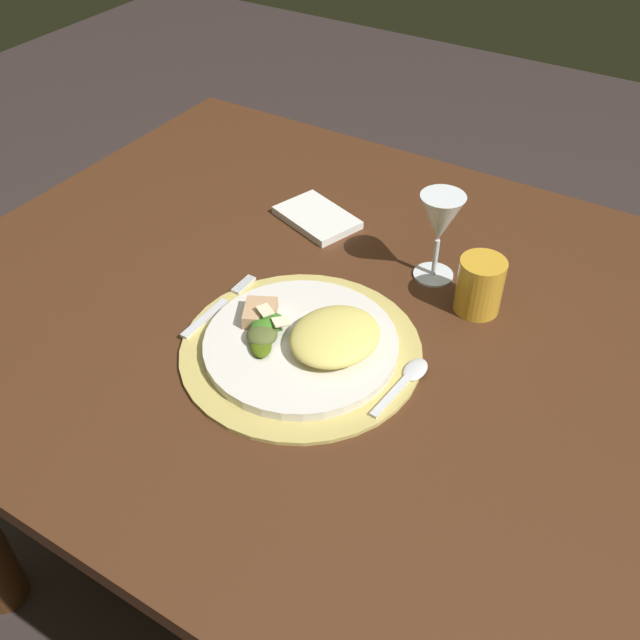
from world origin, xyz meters
The scene contains 12 objects.
ground_plane centered at (0.00, 0.00, 0.00)m, with size 6.00×6.00×0.00m, color #342927.
dining_table centered at (0.00, 0.00, 0.56)m, with size 1.20×0.99×0.72m.
placemat centered at (0.03, -0.10, 0.72)m, with size 0.34×0.34×0.01m, color tan.
dinner_plate centered at (0.03, -0.10, 0.74)m, with size 0.27×0.27×0.01m, color silver.
pasta_serving centered at (0.07, -0.09, 0.76)m, with size 0.13×0.11×0.03m, color #E7D368.
salad_greens centered at (-0.02, -0.13, 0.75)m, with size 0.07×0.09×0.03m.
bread_piece centered at (-0.04, -0.10, 0.75)m, with size 0.05×0.04×0.02m, color tan.
fork centered at (-0.12, -0.10, 0.73)m, with size 0.01×0.16×0.00m.
spoon centered at (0.18, -0.08, 0.73)m, with size 0.03×0.13×0.01m.
napkin centered at (-0.12, 0.19, 0.73)m, with size 0.14×0.09×0.01m, color silver.
wine_glass centered at (0.11, 0.15, 0.82)m, with size 0.07×0.07×0.14m.
amber_tumbler centered at (0.20, 0.11, 0.76)m, with size 0.07×0.07×0.09m, color gold.
Camera 1 is at (0.43, -0.70, 1.40)m, focal length 39.87 mm.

